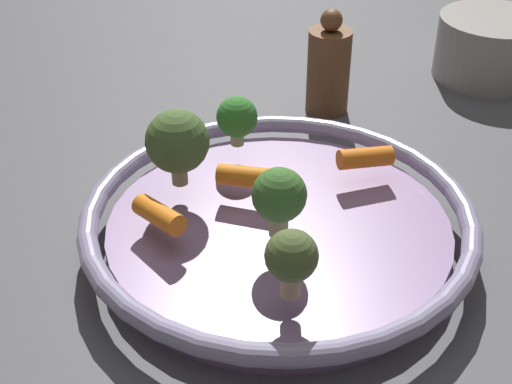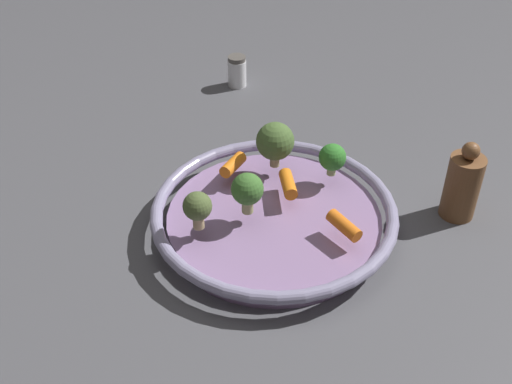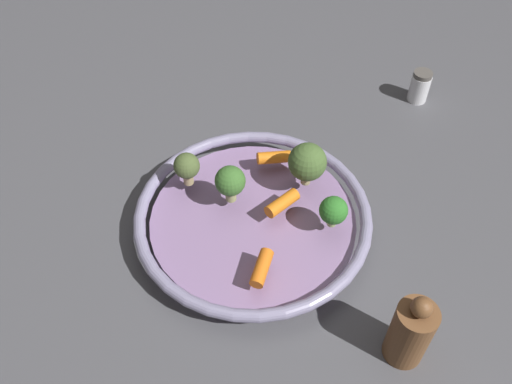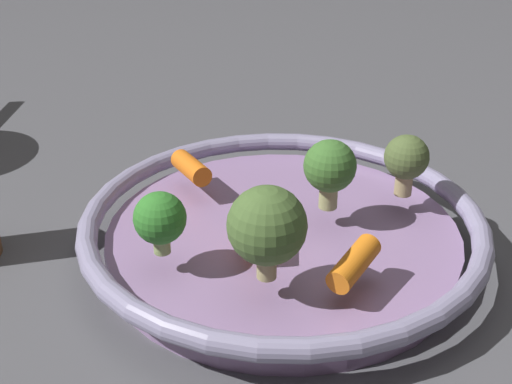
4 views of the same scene
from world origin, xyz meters
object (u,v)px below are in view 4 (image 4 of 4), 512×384
Objects in this scene: baby_carrot_near_rim at (253,222)px; serving_bowl at (283,232)px; broccoli_floret_large at (330,168)px; broccoli_floret_mid at (160,219)px; baby_carrot_left at (191,168)px; broccoli_floret_edge at (267,226)px; baby_carrot_right at (354,263)px; broccoli_floret_small at (406,159)px.

serving_bowl is at bearing -107.54° from baby_carrot_near_rim.
broccoli_floret_large reaches higher than baby_carrot_near_rim.
baby_carrot_left is at bearing -76.56° from broccoli_floret_mid.
serving_bowl is at bearing 161.01° from baby_carrot_left.
broccoli_floret_large is at bearing -127.83° from baby_carrot_near_rim.
baby_carrot_near_rim is 0.90× the size of broccoli_floret_large.
broccoli_floret_edge is 1.43× the size of broccoli_floret_mid.
baby_carrot_right is 0.85× the size of broccoli_floret_large.
baby_carrot_left is 0.14m from broccoli_floret_large.
broccoli_floret_small is at bearing -136.35° from broccoli_floret_mid.
baby_carrot_left is 0.13m from broccoli_floret_mid.
baby_carrot_right is at bearing 136.24° from serving_bowl.
baby_carrot_left is 0.85× the size of broccoli_floret_large.
broccoli_floret_small is (-0.11, -0.11, 0.03)m from baby_carrot_near_rim.
baby_carrot_near_rim is 0.07m from broccoli_floret_edge.
broccoli_floret_small is 1.11× the size of broccoli_floret_mid.
baby_carrot_near_rim is 0.09m from baby_carrot_right.
broccoli_floret_small reaches higher than serving_bowl.
broccoli_floret_edge reaches higher than broccoli_floret_mid.
serving_bowl is at bearing -43.76° from baby_carrot_right.
baby_carrot_left is 0.21m from baby_carrot_right.
broccoli_floret_mid reaches higher than baby_carrot_left.
broccoli_floret_large reaches higher than serving_bowl.
broccoli_floret_large reaches higher than broccoli_floret_mid.
broccoli_floret_large is (-0.05, -0.06, 0.03)m from baby_carrot_near_rim.
broccoli_floret_edge is at bearing 21.74° from baby_carrot_right.
baby_carrot_right is at bearing -172.90° from broccoli_floret_mid.
broccoli_floret_edge reaches higher than broccoli_floret_large.
baby_carrot_near_rim is at bearing -62.14° from broccoli_floret_edge.
broccoli_floret_small is (-0.19, -0.03, 0.03)m from baby_carrot_left.
broccoli_floret_edge is at bearing 99.53° from serving_bowl.
serving_bowl is at bearing -127.87° from broccoli_floret_mid.
baby_carrot_left is 0.99× the size of baby_carrot_right.
broccoli_floret_edge is (-0.12, 0.13, 0.03)m from baby_carrot_left.
broccoli_floret_small is at bearing -96.86° from baby_carrot_right.
broccoli_floret_large reaches higher than broccoli_floret_small.
broccoli_floret_large is at bearing -65.78° from baby_carrot_right.
broccoli_floret_small is at bearing -115.31° from broccoli_floret_edge.
broccoli_floret_small is 0.91× the size of broccoli_floret_large.
serving_bowl is 6.64× the size of baby_carrot_right.
serving_bowl is at bearing 35.00° from broccoli_floret_small.
baby_carrot_right is 0.15m from broccoli_floret_mid.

